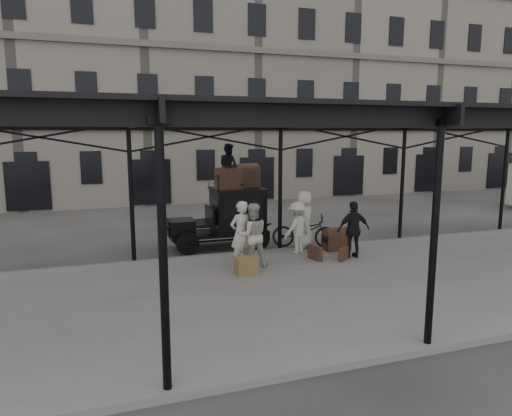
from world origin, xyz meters
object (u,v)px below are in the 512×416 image
at_px(taxi, 229,215).
at_px(porter_left, 241,234).
at_px(steamer_trunk_roof_near, 229,180).
at_px(steamer_trunk_platform, 336,240).
at_px(bicycle, 304,231).
at_px(porter_official, 354,230).

relative_size(taxi, porter_left, 1.81).
height_order(steamer_trunk_roof_near, steamer_trunk_platform, steamer_trunk_roof_near).
distance_m(taxi, porter_left, 3.05).
distance_m(porter_left, bicycle, 3.18).
relative_size(bicycle, steamer_trunk_roof_near, 2.54).
bearing_deg(taxi, porter_left, -98.67).
distance_m(taxi, steamer_trunk_platform, 3.98).
distance_m(porter_official, bicycle, 2.00).
relative_size(bicycle, steamer_trunk_platform, 2.53).
xyz_separation_m(porter_left, steamer_trunk_platform, (3.71, 0.84, -0.68)).
bearing_deg(bicycle, porter_left, 141.10).
distance_m(bicycle, steamer_trunk_platform, 1.16).
bearing_deg(bicycle, steamer_trunk_roof_near, 84.94).
relative_size(porter_official, steamer_trunk_platform, 2.08).
height_order(porter_left, steamer_trunk_roof_near, steamer_trunk_roof_near).
bearing_deg(porter_official, taxi, -38.82).
bearing_deg(steamer_trunk_roof_near, steamer_trunk_platform, -37.66).
xyz_separation_m(bicycle, steamer_trunk_roof_near, (-2.41, 1.29, 1.76)).
bearing_deg(porter_left, steamer_trunk_platform, 176.37).
relative_size(porter_left, bicycle, 0.89).
bearing_deg(steamer_trunk_platform, porter_left, -167.84).
relative_size(taxi, steamer_trunk_platform, 4.09).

